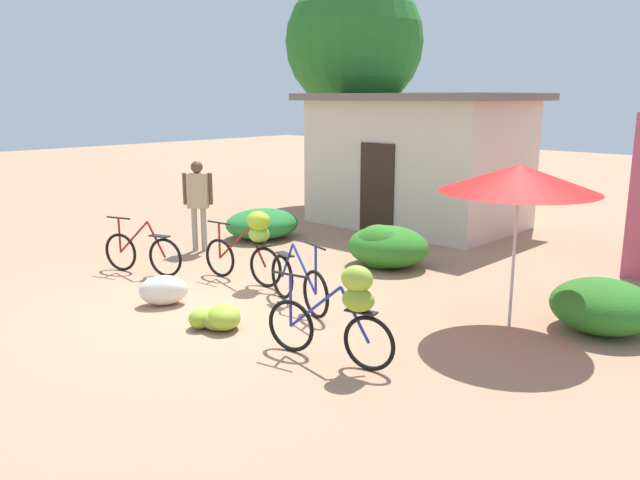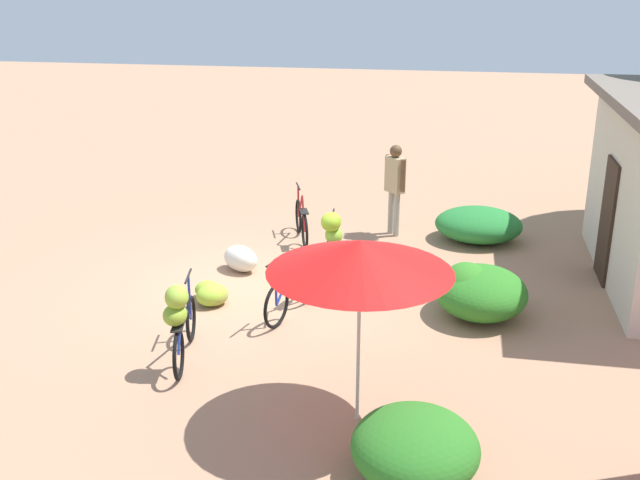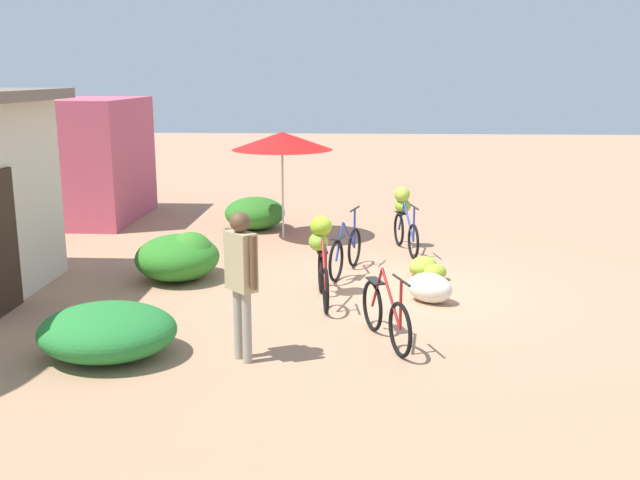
# 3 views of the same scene
# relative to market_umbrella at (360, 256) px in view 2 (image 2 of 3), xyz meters

# --- Properties ---
(ground_plane) EXTENTS (60.00, 60.00, 0.00)m
(ground_plane) POSITION_rel_market_umbrella_xyz_m (-3.42, -2.12, -1.98)
(ground_plane) COLOR tan
(hedge_bush_front_left) EXTENTS (1.43, 1.64, 0.63)m
(hedge_bush_front_left) POSITION_rel_market_umbrella_xyz_m (-6.47, 1.41, -1.67)
(hedge_bush_front_left) COLOR #267A32
(hedge_bush_front_left) RESTS_ON ground
(hedge_bush_front_right) EXTENTS (0.93, 0.77, 0.78)m
(hedge_bush_front_right) POSITION_rel_market_umbrella_xyz_m (-3.10, 1.18, -1.59)
(hedge_bush_front_right) COLOR #358226
(hedge_bush_front_right) RESTS_ON ground
(hedge_bush_mid) EXTENTS (1.48, 1.35, 0.72)m
(hedge_bush_mid) POSITION_rel_market_umbrella_xyz_m (-3.08, 1.41, -1.62)
(hedge_bush_mid) COLOR #2E7B24
(hedge_bush_mid) RESTS_ON ground
(hedge_bush_by_door) EXTENTS (1.32, 1.29, 0.69)m
(hedge_bush_by_door) POSITION_rel_market_umbrella_xyz_m (0.92, 0.71, -1.63)
(hedge_bush_by_door) COLOR #2D7824
(hedge_bush_by_door) RESTS_ON ground
(market_umbrella) EXTENTS (2.01, 2.01, 2.16)m
(market_umbrella) POSITION_rel_market_umbrella_xyz_m (0.00, 0.00, 0.00)
(market_umbrella) COLOR beige
(market_umbrella) RESTS_ON ground
(bicycle_leftmost) EXTENTS (1.55, 0.58, 0.96)m
(bicycle_leftmost) POSITION_rel_market_umbrella_xyz_m (-5.83, -1.88, -1.61)
(bicycle_leftmost) COLOR black
(bicycle_leftmost) RESTS_ON ground
(bicycle_near_pile) EXTENTS (1.66, 0.41, 1.22)m
(bicycle_near_pile) POSITION_rel_market_umbrella_xyz_m (-4.01, -0.99, -1.26)
(bicycle_near_pile) COLOR black
(bicycle_near_pile) RESTS_ON ground
(bicycle_center_loaded) EXTENTS (1.63, 0.52, 1.03)m
(bicycle_center_loaded) POSITION_rel_market_umbrella_xyz_m (-2.61, -1.32, -1.61)
(bicycle_center_loaded) COLOR black
(bicycle_center_loaded) RESTS_ON ground
(bicycle_by_shop) EXTENTS (1.66, 0.45, 1.18)m
(bicycle_by_shop) POSITION_rel_market_umbrella_xyz_m (-0.80, -2.38, -1.30)
(bicycle_by_shop) COLOR black
(bicycle_by_shop) RESTS_ON ground
(banana_pile_on_ground) EXTENTS (0.82, 0.73, 0.33)m
(banana_pile_on_ground) POSITION_rel_market_umbrella_xyz_m (-2.75, -2.65, -1.83)
(banana_pile_on_ground) COLOR #8FB230
(banana_pile_on_ground) RESTS_ON ground
(produce_sack) EXTENTS (0.75, 0.83, 0.44)m
(produce_sack) POSITION_rel_market_umbrella_xyz_m (-4.13, -2.58, -1.76)
(produce_sack) COLOR silver
(produce_sack) RESTS_ON ground
(person_vendor) EXTENTS (0.45, 0.42, 1.77)m
(person_vendor) POSITION_rel_market_umbrella_xyz_m (-6.50, -0.20, -0.88)
(person_vendor) COLOR gray
(person_vendor) RESTS_ON ground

